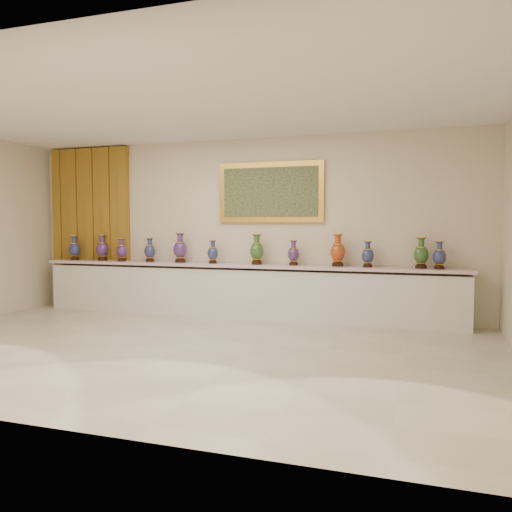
{
  "coord_description": "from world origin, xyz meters",
  "views": [
    {
      "loc": [
        2.8,
        -5.55,
        1.54
      ],
      "look_at": [
        0.47,
        1.7,
        1.07
      ],
      "focal_mm": 35.0,
      "sensor_mm": 36.0,
      "label": 1
    }
  ],
  "objects_px": {
    "counter": "(240,291)",
    "vase_2": "(122,251)",
    "vase_0": "(75,249)",
    "vase_1": "(102,249)"
  },
  "relations": [
    {
      "from": "counter",
      "to": "vase_0",
      "type": "relative_size",
      "value": 15.94
    },
    {
      "from": "counter",
      "to": "vase_2",
      "type": "distance_m",
      "value": 2.32
    },
    {
      "from": "vase_2",
      "to": "counter",
      "type": "bearing_deg",
      "value": 1.38
    },
    {
      "from": "counter",
      "to": "vase_2",
      "type": "height_order",
      "value": "vase_2"
    },
    {
      "from": "counter",
      "to": "vase_0",
      "type": "distance_m",
      "value": 3.31
    },
    {
      "from": "vase_1",
      "to": "vase_2",
      "type": "height_order",
      "value": "vase_1"
    },
    {
      "from": "counter",
      "to": "vase_0",
      "type": "xyz_separation_m",
      "value": [
        -3.24,
        -0.04,
        0.67
      ]
    },
    {
      "from": "vase_0",
      "to": "vase_1",
      "type": "height_order",
      "value": "vase_1"
    },
    {
      "from": "counter",
      "to": "vase_2",
      "type": "bearing_deg",
      "value": -178.62
    },
    {
      "from": "counter",
      "to": "vase_0",
      "type": "height_order",
      "value": "vase_0"
    }
  ]
}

